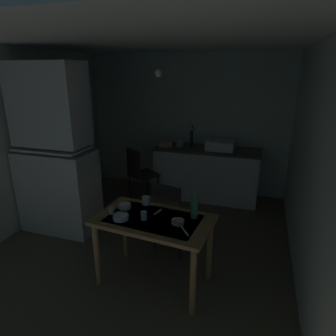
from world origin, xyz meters
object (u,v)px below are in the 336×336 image
(chair_far_side, at_px, (171,215))
(chair_by_counter, at_px, (140,173))
(sink_basin, at_px, (220,145))
(mixing_bowl_counter, at_px, (165,144))
(hand_pump, at_px, (192,137))
(mug_dark, at_px, (111,210))
(hutch_cabinet, at_px, (55,157))
(serving_bowl_wide, at_px, (125,206))
(glass_bottle, at_px, (194,207))
(dining_table, at_px, (154,228))

(chair_far_side, relative_size, chair_by_counter, 0.98)
(sink_basin, height_order, mixing_bowl_counter, sink_basin)
(hand_pump, relative_size, chair_far_side, 0.43)
(mug_dark, bearing_deg, hutch_cabinet, 149.28)
(hutch_cabinet, xyz_separation_m, mug_dark, (1.17, -0.69, -0.26))
(hand_pump, relative_size, serving_bowl_wide, 2.99)
(hutch_cabinet, xyz_separation_m, chair_far_side, (1.60, -0.09, -0.54))
(sink_basin, distance_m, mixing_bowl_counter, 0.93)
(mixing_bowl_counter, bearing_deg, sink_basin, 3.09)
(sink_basin, xyz_separation_m, glass_bottle, (0.07, -2.16, -0.10))
(chair_by_counter, bearing_deg, chair_far_side, -53.40)
(glass_bottle, bearing_deg, mug_dark, -167.64)
(chair_by_counter, bearing_deg, mug_dark, -75.71)
(dining_table, height_order, chair_by_counter, chair_by_counter)
(chair_by_counter, bearing_deg, sink_basin, 23.79)
(chair_by_counter, bearing_deg, hutch_cabinet, -122.52)
(mug_dark, bearing_deg, mixing_bowl_counter, 94.84)
(hand_pump, height_order, dining_table, hand_pump)
(hutch_cabinet, xyz_separation_m, hand_pump, (1.41, 1.68, 0.00))
(dining_table, bearing_deg, serving_bowl_wide, 161.47)
(mug_dark, distance_m, glass_bottle, 0.82)
(sink_basin, relative_size, serving_bowl_wide, 3.37)
(chair_by_counter, relative_size, mug_dark, 12.76)
(serving_bowl_wide, bearing_deg, chair_by_counter, 107.83)
(sink_basin, distance_m, dining_table, 2.34)
(chair_far_side, height_order, chair_by_counter, chair_by_counter)
(hutch_cabinet, relative_size, dining_table, 1.85)
(hand_pump, distance_m, dining_table, 2.38)
(sink_basin, distance_m, glass_bottle, 2.16)
(hand_pump, bearing_deg, chair_by_counter, -141.01)
(mixing_bowl_counter, distance_m, dining_table, 2.35)
(sink_basin, height_order, serving_bowl_wide, sink_basin)
(mixing_bowl_counter, distance_m, chair_far_side, 1.84)
(mug_dark, bearing_deg, chair_by_counter, 104.29)
(hutch_cabinet, distance_m, sink_basin, 2.51)
(hand_pump, relative_size, mixing_bowl_counter, 1.62)
(chair_far_side, distance_m, glass_bottle, 0.66)
(hand_pump, bearing_deg, mug_dark, -95.91)
(sink_basin, xyz_separation_m, serving_bowl_wide, (-0.66, -2.17, -0.19))
(hutch_cabinet, xyz_separation_m, serving_bowl_wide, (1.24, -0.54, -0.28))
(hutch_cabinet, distance_m, dining_table, 1.78)
(sink_basin, distance_m, chair_far_side, 1.82)
(chair_far_side, height_order, serving_bowl_wide, chair_far_side)
(dining_table, height_order, mug_dark, mug_dark)
(hand_pump, height_order, glass_bottle, hand_pump)
(sink_basin, height_order, hand_pump, hand_pump)
(hand_pump, height_order, chair_by_counter, hand_pump)
(mixing_bowl_counter, relative_size, glass_bottle, 0.91)
(chair_by_counter, relative_size, glass_bottle, 3.43)
(sink_basin, relative_size, glass_bottle, 1.66)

